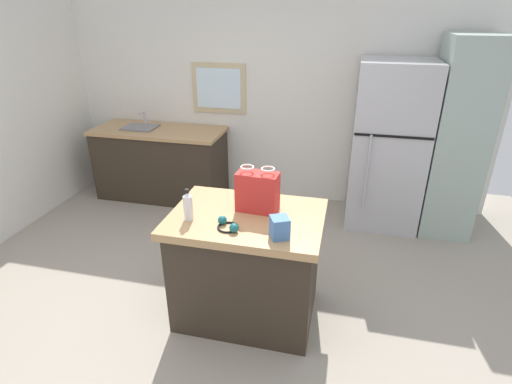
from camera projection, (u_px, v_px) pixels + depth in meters
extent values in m
plane|color=#9E9384|center=(210.00, 320.00, 3.23)|extent=(6.20, 6.20, 0.00)
cube|color=silver|center=(273.00, 98.00, 4.89)|extent=(5.17, 0.10, 2.52)
cube|color=#CCB78C|center=(219.00, 88.00, 4.94)|extent=(0.68, 0.04, 0.60)
cube|color=white|center=(219.00, 88.00, 4.92)|extent=(0.56, 0.02, 0.48)
cube|color=#33281E|center=(247.00, 269.00, 3.14)|extent=(1.04, 0.73, 0.84)
cube|color=tan|center=(247.00, 219.00, 2.95)|extent=(1.12, 0.81, 0.06)
cube|color=#B7B7BC|center=(388.00, 146.00, 4.37)|extent=(0.77, 0.72, 1.80)
cube|color=black|center=(394.00, 137.00, 3.96)|extent=(0.76, 0.01, 0.02)
cylinder|color=#B7B7BC|center=(367.00, 173.00, 4.15)|extent=(0.02, 0.02, 0.81)
cube|color=#9EB2A8|center=(457.00, 139.00, 4.18)|extent=(0.52, 0.68, 2.05)
cube|color=#33281E|center=(162.00, 165.00, 5.17)|extent=(1.59, 0.65, 0.86)
cube|color=tan|center=(158.00, 131.00, 4.98)|extent=(1.63, 0.69, 0.04)
cube|color=slate|center=(141.00, 132.00, 5.04)|extent=(0.40, 0.32, 0.14)
cylinder|color=#B7B7BC|center=(145.00, 118.00, 5.11)|extent=(0.03, 0.03, 0.18)
cylinder|color=#B7B7BC|center=(141.00, 113.00, 5.01)|extent=(0.02, 0.14, 0.02)
cube|color=red|center=(258.00, 192.00, 2.95)|extent=(0.32, 0.18, 0.30)
torus|color=white|center=(247.00, 167.00, 2.89)|extent=(0.11, 0.11, 0.01)
torus|color=white|center=(268.00, 169.00, 2.85)|extent=(0.11, 0.11, 0.01)
cube|color=#4775B7|center=(280.00, 227.00, 2.63)|extent=(0.15, 0.16, 0.15)
cylinder|color=white|center=(188.00, 208.00, 2.84)|extent=(0.07, 0.07, 0.18)
cone|color=white|center=(187.00, 194.00, 2.80)|extent=(0.06, 0.06, 0.03)
cylinder|color=black|center=(187.00, 191.00, 2.79)|extent=(0.03, 0.03, 0.02)
torus|color=black|center=(228.00, 227.00, 2.76)|extent=(0.21, 0.21, 0.01)
sphere|color=#19666B|center=(234.00, 228.00, 2.71)|extent=(0.06, 0.06, 0.06)
sphere|color=#19666B|center=(222.00, 220.00, 2.80)|extent=(0.06, 0.06, 0.06)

